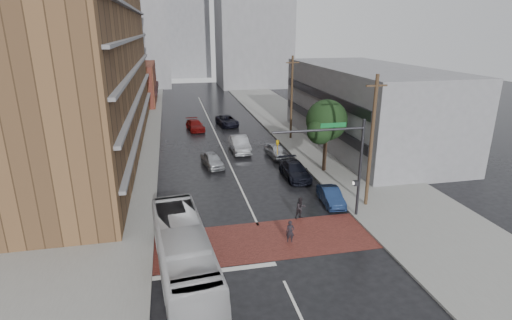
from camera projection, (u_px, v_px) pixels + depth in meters
name	position (u px, v px, depth m)	size (l,w,h in m)	color
ground	(267.00, 244.00, 25.31)	(160.00, 160.00, 0.00)	black
crosswalk	(265.00, 240.00, 25.77)	(14.00, 5.00, 0.02)	maroon
sidewalk_west	(120.00, 146.00, 46.21)	(9.00, 90.00, 0.15)	gray
sidewalk_east	(309.00, 135.00, 50.77)	(9.00, 90.00, 0.15)	gray
apartment_block	(78.00, 18.00, 40.41)	(10.00, 44.00, 28.00)	brown
storefront_west	(132.00, 84.00, 71.96)	(8.00, 16.00, 7.00)	brown
building_east	(366.00, 106.00, 45.73)	(11.00, 26.00, 9.00)	gray
distant_tower_west	(126.00, 14.00, 89.91)	(18.00, 16.00, 32.00)	gray
distant_tower_east	(253.00, 5.00, 89.26)	(16.00, 14.00, 36.00)	gray
distant_tower_center	(186.00, 32.00, 109.72)	(12.00, 10.00, 24.00)	gray
street_tree	(327.00, 123.00, 36.68)	(4.20, 4.10, 6.90)	#332319
signal_mast	(342.00, 156.00, 27.30)	(6.50, 0.30, 7.20)	#2D2D33
utility_pole_near	(371.00, 142.00, 29.15)	(1.60, 0.26, 10.00)	#473321
utility_pole_far	(292.00, 97.00, 47.72)	(1.60, 0.26, 10.00)	#473321
transit_bus	(184.00, 254.00, 21.35)	(2.56, 10.92, 3.04)	#BABABC
pedestrian_a	(290.00, 232.00, 25.33)	(0.53, 0.35, 1.47)	black
pedestrian_b	(301.00, 208.00, 28.48)	(0.79, 0.62, 1.63)	black
car_travel_a	(212.00, 160.00, 39.19)	(1.64, 4.08, 1.39)	#AEB1B6
car_travel_b	(240.00, 144.00, 43.89)	(1.81, 5.20, 1.71)	#B6B8BE
car_travel_c	(195.00, 125.00, 53.31)	(1.89, 4.66, 1.35)	#660C0B
suv_travel	(227.00, 121.00, 55.74)	(2.35, 5.11, 1.42)	black
car_parked_near	(331.00, 196.00, 30.91)	(1.34, 3.84, 1.27)	#15274B
car_parked_mid	(295.00, 170.00, 36.30)	(2.03, 5.00, 1.45)	black
car_parked_far	(276.00, 151.00, 42.12)	(1.65, 4.10, 1.40)	#B1B3B9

